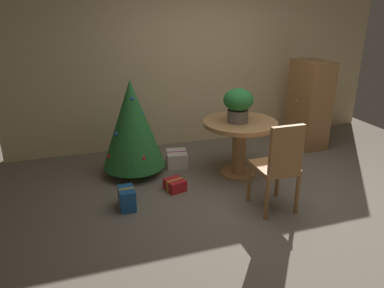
{
  "coord_description": "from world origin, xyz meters",
  "views": [
    {
      "loc": [
        -1.93,
        -3.17,
        2.08
      ],
      "look_at": [
        -0.78,
        0.33,
        0.68
      ],
      "focal_mm": 33.98,
      "sensor_mm": 36.0,
      "label": 1
    }
  ],
  "objects_px": {
    "round_dining_table": "(240,136)",
    "wooden_cabinet": "(309,104)",
    "flower_vase": "(238,103)",
    "holiday_tree": "(132,124)",
    "gift_box_blue": "(127,198)",
    "wooden_chair_near": "(279,164)",
    "gift_box_cream": "(177,159)",
    "gift_box_red": "(175,185)"
  },
  "relations": [
    {
      "from": "round_dining_table",
      "to": "gift_box_red",
      "type": "bearing_deg",
      "value": -170.13
    },
    {
      "from": "gift_box_red",
      "to": "wooden_cabinet",
      "type": "xyz_separation_m",
      "value": [
        2.39,
        0.84,
        0.6
      ]
    },
    {
      "from": "gift_box_cream",
      "to": "gift_box_red",
      "type": "xyz_separation_m",
      "value": [
        -0.22,
        -0.69,
        -0.03
      ]
    },
    {
      "from": "round_dining_table",
      "to": "wooden_chair_near",
      "type": "relative_size",
      "value": 0.93
    },
    {
      "from": "gift_box_red",
      "to": "wooden_cabinet",
      "type": "distance_m",
      "value": 2.6
    },
    {
      "from": "round_dining_table",
      "to": "gift_box_blue",
      "type": "distance_m",
      "value": 1.63
    },
    {
      "from": "gift_box_blue",
      "to": "gift_box_red",
      "type": "distance_m",
      "value": 0.66
    },
    {
      "from": "round_dining_table",
      "to": "flower_vase",
      "type": "xyz_separation_m",
      "value": [
        -0.05,
        -0.02,
        0.44
      ]
    },
    {
      "from": "round_dining_table",
      "to": "wooden_chair_near",
      "type": "bearing_deg",
      "value": -90.0
    },
    {
      "from": "holiday_tree",
      "to": "gift_box_cream",
      "type": "height_order",
      "value": "holiday_tree"
    },
    {
      "from": "holiday_tree",
      "to": "gift_box_blue",
      "type": "relative_size",
      "value": 4.99
    },
    {
      "from": "round_dining_table",
      "to": "gift_box_red",
      "type": "xyz_separation_m",
      "value": [
        -0.91,
        -0.16,
        -0.47
      ]
    },
    {
      "from": "wooden_chair_near",
      "to": "gift_box_cream",
      "type": "relative_size",
      "value": 2.82
    },
    {
      "from": "gift_box_cream",
      "to": "wooden_cabinet",
      "type": "height_order",
      "value": "wooden_cabinet"
    },
    {
      "from": "holiday_tree",
      "to": "gift_box_blue",
      "type": "height_order",
      "value": "holiday_tree"
    },
    {
      "from": "holiday_tree",
      "to": "gift_box_blue",
      "type": "xyz_separation_m",
      "value": [
        -0.23,
        -0.86,
        -0.56
      ]
    },
    {
      "from": "wooden_chair_near",
      "to": "gift_box_red",
      "type": "xyz_separation_m",
      "value": [
        -0.91,
        0.79,
        -0.49
      ]
    },
    {
      "from": "flower_vase",
      "to": "wooden_chair_near",
      "type": "distance_m",
      "value": 1.02
    },
    {
      "from": "gift_box_blue",
      "to": "gift_box_cream",
      "type": "height_order",
      "value": "gift_box_blue"
    },
    {
      "from": "gift_box_blue",
      "to": "gift_box_red",
      "type": "xyz_separation_m",
      "value": [
        0.61,
        0.25,
        -0.05
      ]
    },
    {
      "from": "wooden_chair_near",
      "to": "gift_box_cream",
      "type": "xyz_separation_m",
      "value": [
        -0.69,
        1.48,
        -0.45
      ]
    },
    {
      "from": "wooden_chair_near",
      "to": "gift_box_blue",
      "type": "relative_size",
      "value": 4.0
    },
    {
      "from": "round_dining_table",
      "to": "holiday_tree",
      "type": "bearing_deg",
      "value": 160.5
    },
    {
      "from": "round_dining_table",
      "to": "wooden_cabinet",
      "type": "xyz_separation_m",
      "value": [
        1.48,
        0.68,
        0.12
      ]
    },
    {
      "from": "flower_vase",
      "to": "gift_box_blue",
      "type": "xyz_separation_m",
      "value": [
        -1.47,
        -0.38,
        -0.86
      ]
    },
    {
      "from": "holiday_tree",
      "to": "gift_box_red",
      "type": "xyz_separation_m",
      "value": [
        0.38,
        -0.61,
        -0.62
      ]
    },
    {
      "from": "flower_vase",
      "to": "gift_box_cream",
      "type": "relative_size",
      "value": 1.19
    },
    {
      "from": "holiday_tree",
      "to": "flower_vase",
      "type": "bearing_deg",
      "value": -21.2
    },
    {
      "from": "wooden_chair_near",
      "to": "gift_box_cream",
      "type": "height_order",
      "value": "wooden_chair_near"
    },
    {
      "from": "gift_box_red",
      "to": "wooden_chair_near",
      "type": "bearing_deg",
      "value": -41.02
    },
    {
      "from": "wooden_chair_near",
      "to": "holiday_tree",
      "type": "xyz_separation_m",
      "value": [
        -1.29,
        1.41,
        0.13
      ]
    },
    {
      "from": "gift_box_blue",
      "to": "gift_box_cream",
      "type": "bearing_deg",
      "value": 48.49
    },
    {
      "from": "flower_vase",
      "to": "holiday_tree",
      "type": "distance_m",
      "value": 1.36
    },
    {
      "from": "flower_vase",
      "to": "gift_box_blue",
      "type": "distance_m",
      "value": 1.74
    },
    {
      "from": "gift_box_cream",
      "to": "gift_box_red",
      "type": "relative_size",
      "value": 1.28
    },
    {
      "from": "flower_vase",
      "to": "holiday_tree",
      "type": "xyz_separation_m",
      "value": [
        -1.23,
        0.48,
        -0.29
      ]
    },
    {
      "from": "wooden_chair_near",
      "to": "gift_box_red",
      "type": "bearing_deg",
      "value": 138.98
    },
    {
      "from": "gift_box_blue",
      "to": "gift_box_red",
      "type": "height_order",
      "value": "gift_box_blue"
    },
    {
      "from": "holiday_tree",
      "to": "wooden_cabinet",
      "type": "bearing_deg",
      "value": 4.57
    },
    {
      "from": "gift_box_blue",
      "to": "wooden_chair_near",
      "type": "bearing_deg",
      "value": -19.61
    },
    {
      "from": "gift_box_cream",
      "to": "round_dining_table",
      "type": "bearing_deg",
      "value": -37.61
    },
    {
      "from": "gift_box_blue",
      "to": "gift_box_cream",
      "type": "relative_size",
      "value": 0.7
    }
  ]
}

